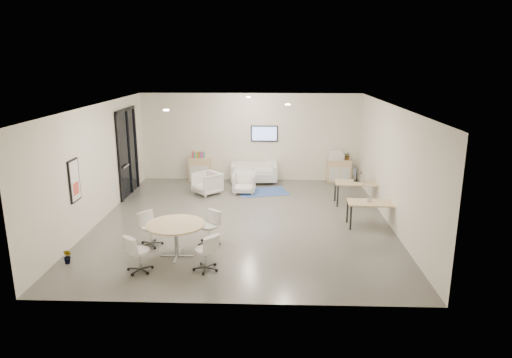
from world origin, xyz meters
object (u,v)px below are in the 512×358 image
Objects in this scene: desk_rear at (357,185)px; desk_front at (372,205)px; sideboard_left at (200,169)px; sideboard_right at (339,171)px; round_table at (176,227)px; armchair_left at (207,182)px; armchair_right at (244,182)px; loveseat at (254,174)px.

desk_rear is 1.96m from desk_front.
sideboard_left is 5.12m from sideboard_right.
sideboard_right is at bearing 55.60° from round_table.
sideboard_left is 1.78m from armchair_left.
desk_rear is at bearing 95.63° from desk_front.
armchair_left is at bearing 90.05° from round_table.
armchair_right reaches higher than desk_rear.
round_table is (0.50, -6.74, 0.29)m from sideboard_left.
loveseat is at bearing -176.52° from sideboard_right.
desk_rear is (0.18, -2.65, 0.21)m from sideboard_right.
armchair_left is 0.60× the size of desk_front.
armchair_left reaches higher than desk_front.
armchair_left is 5.05m from round_table.
sideboard_left is 1.07× the size of armchair_left.
round_table is (-1.23, -5.20, 0.34)m from armchair_right.
loveseat is at bearing 131.10° from desk_front.
desk_rear is at bearing -26.63° from sideboard_left.
armchair_right is at bearing 76.70° from round_table.
sideboard_left is 0.64× the size of desk_front.
sideboard_right reaches higher than desk_rear.
loveseat is 6.73m from round_table.
armchair_left is at bearing -159.79° from sideboard_right.
armchair_right is (1.23, 0.16, -0.03)m from armchair_left.
round_table is at bearing -152.30° from desk_front.
round_table is at bearing -124.40° from sideboard_right.
sideboard_right is 2.67m from desk_rear.
loveseat is 4.12m from desk_rear.
loveseat is 1.29× the size of round_table.
sideboard_left reaches higher than armchair_right.
round_table reaches higher than loveseat.
sideboard_right is at bearing 25.55° from armchair_right.
armchair_right is at bearing 54.06° from armchair_left.
armchair_right reaches higher than loveseat.
desk_front is (3.62, -3.07, 0.24)m from armchair_right.
sideboard_left is 6.77m from round_table.
desk_rear is (3.29, -2.46, 0.30)m from loveseat.
sideboard_left is 2.32m from armchair_right.
sideboard_right reaches higher than desk_front.
armchair_right is at bearing -155.50° from sideboard_right.
sideboard_right is 4.92m from armchair_left.
sideboard_left reaches higher than desk_front.
armchair_left is 5.66m from desk_front.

